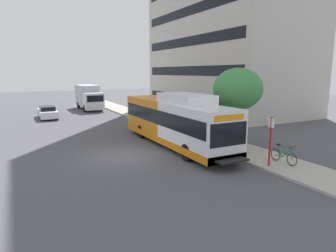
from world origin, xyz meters
The scene contains 8 objects.
ground_plane centered at (0.00, 8.00, 0.00)m, with size 120.00×120.00×0.00m, color #4C4C51.
sidewalk_curb centered at (7.00, 6.00, 0.07)m, with size 3.00×56.00×0.14m, color #A8A399.
transit_bus centered at (4.03, 0.93, 1.70)m, with size 2.58×12.25×3.65m.
bus_stop_sign_pole centered at (5.99, -5.73, 1.65)m, with size 0.10×0.36×2.60m.
bicycle_parked centered at (7.10, -5.70, 0.56)m, with size 0.52×1.76×1.02m.
street_tree_near_stop centered at (7.77, -0.99, 3.87)m, with size 3.30×3.30×5.15m.
parked_car_far_lane centered at (-2.47, 18.02, 0.66)m, with size 1.80×4.50×1.33m.
box_truck_background centered at (3.33, 23.77, 1.74)m, with size 2.32×7.01×3.25m.
Camera 1 is at (-5.58, -16.45, 5.01)m, focal length 31.54 mm.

